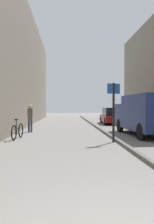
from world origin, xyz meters
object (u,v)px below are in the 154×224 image
Objects in this scene: pedestrian_main_foreground at (30,116)px; street_sign_post at (114,107)px; delivery_van at (146,114)px; parked_car at (112,116)px; bicycle_leaning at (18,131)px.

street_sign_post reaches higher than pedestrian_main_foreground.
pedestrian_main_foreground is 0.64× the size of street_sign_post.
delivery_van is 3.19m from street_sign_post.
delivery_van is 8.20m from parked_car.
parked_car is 2.41× the size of bicycle_leaning.
delivery_van is at bearing 14.81° from bicycle_leaning.
pedestrian_main_foreground is at bearing 92.83° from bicycle_leaning.
street_sign_post is (-2.24, -2.23, 0.36)m from delivery_van.
parked_car is 11.30m from bicycle_leaning.
pedestrian_main_foreground is 0.33× the size of delivery_van.
pedestrian_main_foreground reaches higher than bicycle_leaning.
street_sign_post is (4.25, -4.10, 0.58)m from pedestrian_main_foreground.
delivery_van is at bearing -149.99° from street_sign_post.
street_sign_post reaches higher than bicycle_leaning.
delivery_van reaches higher than parked_car.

